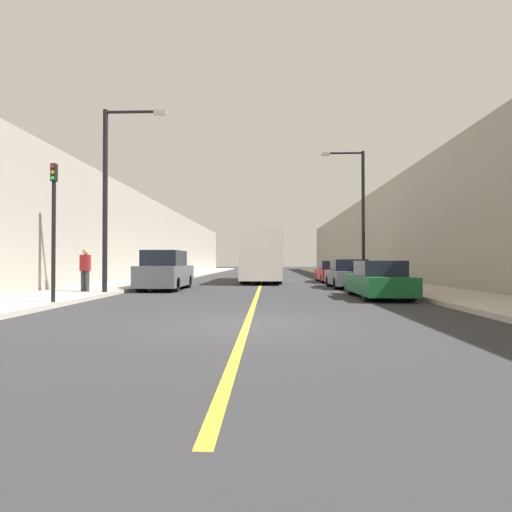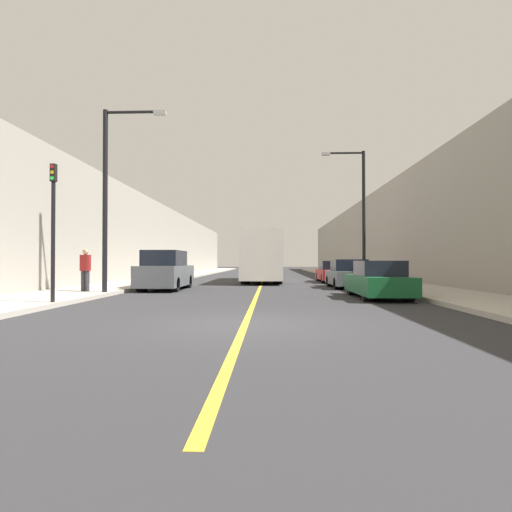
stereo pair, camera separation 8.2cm
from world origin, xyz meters
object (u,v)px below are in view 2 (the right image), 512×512
object	(u,v)px
parked_suv_left	(166,272)
street_lamp_right	(360,208)
bus	(263,256)
street_lamp_left	(111,188)
car_right_near	(378,281)
pedestrian	(85,269)
car_right_mid	(348,275)
traffic_light	(53,227)
car_right_far	(332,273)

from	to	relation	value
parked_suv_left	street_lamp_right	bearing A→B (deg)	23.90
bus	street_lamp_left	size ratio (longest dim) A/B	1.35
car_right_near	pedestrian	size ratio (longest dim) A/B	2.41
parked_suv_left	car_right_mid	size ratio (longest dim) A/B	1.10
car_right_mid	street_lamp_left	bearing A→B (deg)	-153.45
traffic_light	pedestrian	distance (m)	4.89
bus	traffic_light	xyz separation A→B (m)	(-6.18, -15.95, 0.70)
pedestrian	street_lamp_left	bearing A→B (deg)	-19.47
car_right_far	traffic_light	size ratio (longest dim) A/B	1.05
car_right_near	street_lamp_left	distance (m)	11.43
bus	street_lamp_right	size ratio (longest dim) A/B	1.27
car_right_near	pedestrian	bearing A→B (deg)	174.71
bus	street_lamp_right	xyz separation A→B (m)	(6.03, -3.56, 2.91)
bus	car_right_far	xyz separation A→B (m)	(4.78, -0.54, -1.13)
street_lamp_left	traffic_light	size ratio (longest dim) A/B	1.76
car_right_mid	street_lamp_right	size ratio (longest dim) A/B	0.52
car_right_mid	parked_suv_left	bearing A→B (deg)	-168.94
street_lamp_right	pedestrian	distance (m)	15.89
parked_suv_left	pedestrian	world-z (taller)	parked_suv_left
car_right_far	street_lamp_right	world-z (taller)	street_lamp_right
car_right_near	parked_suv_left	bearing A→B (deg)	155.84
car_right_mid	traffic_light	bearing A→B (deg)	-138.99
parked_suv_left	traffic_light	xyz separation A→B (m)	(-1.49, -7.65, 1.58)
car_right_near	car_right_mid	xyz separation A→B (m)	(0.02, 6.06, 0.03)
bus	street_lamp_left	bearing A→B (deg)	-117.05
parked_suv_left	car_right_far	bearing A→B (deg)	39.36
bus	car_right_far	bearing A→B (deg)	-6.41
parked_suv_left	traffic_light	bearing A→B (deg)	-101.05
car_right_near	car_right_mid	size ratio (longest dim) A/B	1.03
car_right_near	traffic_light	xyz separation A→B (m)	(-10.89, -3.43, 1.83)
street_lamp_left	traffic_light	world-z (taller)	street_lamp_left
street_lamp_right	pedestrian	xyz separation A→B (m)	(-13.33, -7.85, -3.62)
bus	street_lamp_right	distance (m)	7.58
car_right_mid	street_lamp_right	xyz separation A→B (m)	(1.30, 2.91, 4.02)
car_right_far	car_right_near	bearing A→B (deg)	-90.37
car_right_near	car_right_far	distance (m)	11.98
street_lamp_left	pedestrian	distance (m)	3.63
car_right_far	pedestrian	xyz separation A→B (m)	(-12.09, -10.87, 0.43)
car_right_near	car_right_far	xyz separation A→B (m)	(0.08, 11.98, 0.00)
car_right_mid	car_right_far	size ratio (longest dim) A/B	0.94
car_right_mid	car_right_far	world-z (taller)	car_right_mid
bus	street_lamp_left	distance (m)	13.58
street_lamp_left	street_lamp_right	distance (m)	14.66
parked_suv_left	street_lamp_left	distance (m)	5.21
bus	street_lamp_right	bearing A→B (deg)	-30.56
street_lamp_left	street_lamp_right	size ratio (longest dim) A/B	0.94
car_right_far	bus	bearing A→B (deg)	173.59
car_right_far	street_lamp_right	xyz separation A→B (m)	(1.25, -3.02, 4.05)
parked_suv_left	street_lamp_right	xyz separation A→B (m)	(10.72, 4.75, 3.80)
car_right_mid	pedestrian	xyz separation A→B (m)	(-12.04, -4.95, 0.40)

